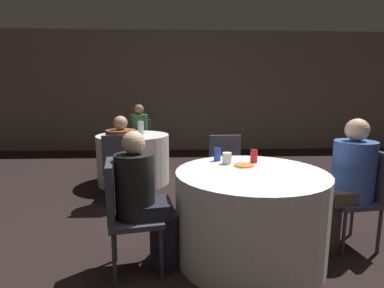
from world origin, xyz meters
name	(u,v)px	position (x,y,z in m)	size (l,w,h in m)	color
ground_plane	(236,264)	(0.00, 0.00, 0.00)	(16.00, 16.00, 0.00)	black
wall_back	(197,92)	(0.00, 4.99, 1.40)	(16.00, 0.06, 2.80)	#7A6B5B
table_near	(250,214)	(0.14, 0.13, 0.37)	(1.25, 1.25, 0.75)	white
table_far	(133,159)	(-1.16, 2.33, 0.37)	(1.10, 1.10, 0.75)	white
chair_near_north	(226,166)	(0.09, 1.17, 0.53)	(0.42, 0.42, 0.89)	#383842
chair_near_east	(361,189)	(1.17, 0.26, 0.53)	(0.45, 0.45, 0.89)	#383842
chair_near_west	(123,207)	(-0.88, -0.06, 0.53)	(0.47, 0.47, 0.89)	#383842
chair_far_north	(140,139)	(-1.17, 3.29, 0.53)	(0.40, 0.41, 0.89)	#383842
chair_far_south	(121,163)	(-1.17, 1.37, 0.53)	(0.41, 0.41, 0.89)	#383842
person_black_shirt	(146,203)	(-0.72, -0.03, 0.55)	(0.49, 0.34, 1.11)	black
person_floral_shirt	(123,157)	(-1.17, 1.53, 0.57)	(0.37, 0.52, 1.11)	#282828
person_blue_shirt	(346,183)	(1.01, 0.24, 0.60)	(0.51, 0.38, 1.17)	#4C4238
person_green_jacket	(139,138)	(-1.17, 3.13, 0.58)	(0.31, 0.49, 1.17)	#282828
pizza_plate_near	(244,166)	(0.11, 0.30, 0.75)	(0.21, 0.21, 0.02)	white
soda_can_blue	(217,154)	(-0.09, 0.54, 0.81)	(0.07, 0.07, 0.12)	#1E38A5
soda_can_red	(254,156)	(0.23, 0.44, 0.81)	(0.07, 0.07, 0.12)	red
cup_near	(227,158)	(-0.02, 0.41, 0.80)	(0.09, 0.09, 0.10)	silver
bottle_far	(141,128)	(-1.04, 2.33, 0.85)	(0.09, 0.09, 0.21)	silver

